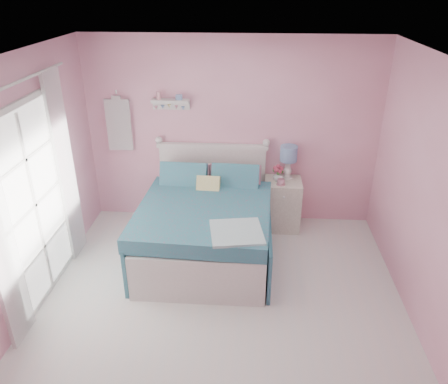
# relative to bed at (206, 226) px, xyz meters

# --- Properties ---
(floor) EXTENTS (4.50, 4.50, 0.00)m
(floor) POSITION_rel_bed_xyz_m (0.27, -1.25, -0.40)
(floor) COLOR silver
(floor) RESTS_ON ground
(room_shell) EXTENTS (4.50, 4.50, 4.50)m
(room_shell) POSITION_rel_bed_xyz_m (0.27, -1.25, 1.19)
(room_shell) COLOR pink
(room_shell) RESTS_ON floor
(bed) EXTENTS (1.64, 2.02, 1.15)m
(bed) POSITION_rel_bed_xyz_m (0.00, 0.00, 0.00)
(bed) COLOR silver
(bed) RESTS_ON floor
(nightstand) EXTENTS (0.50, 0.49, 0.72)m
(nightstand) POSITION_rel_bed_xyz_m (1.00, 0.74, -0.04)
(nightstand) COLOR silver
(nightstand) RESTS_ON floor
(table_lamp) EXTENTS (0.23, 0.23, 0.46)m
(table_lamp) POSITION_rel_bed_xyz_m (1.05, 0.85, 0.64)
(table_lamp) COLOR white
(table_lamp) RESTS_ON nightstand
(vase) EXTENTS (0.17, 0.17, 0.14)m
(vase) POSITION_rel_bed_xyz_m (0.91, 0.74, 0.39)
(vase) COLOR white
(vase) RESTS_ON nightstand
(teacup) EXTENTS (0.13, 0.13, 0.08)m
(teacup) POSITION_rel_bed_xyz_m (0.95, 0.62, 0.36)
(teacup) COLOR pink
(teacup) RESTS_ON nightstand
(roses) EXTENTS (0.14, 0.11, 0.12)m
(roses) POSITION_rel_bed_xyz_m (0.91, 0.74, 0.50)
(roses) COLOR #BC405B
(roses) RESTS_ON vase
(wall_shelf) EXTENTS (0.50, 0.15, 0.25)m
(wall_shelf) POSITION_rel_bed_xyz_m (-0.55, 0.94, 1.34)
(wall_shelf) COLOR silver
(wall_shelf) RESTS_ON room_shell
(hanging_dress) EXTENTS (0.34, 0.03, 0.72)m
(hanging_dress) POSITION_rel_bed_xyz_m (-1.28, 0.93, 1.00)
(hanging_dress) COLOR white
(hanging_dress) RESTS_ON room_shell
(french_door) EXTENTS (0.04, 1.32, 2.16)m
(french_door) POSITION_rel_bed_xyz_m (-1.70, -0.85, 0.68)
(french_door) COLOR silver
(french_door) RESTS_ON floor
(curtain_far) EXTENTS (0.04, 0.40, 2.32)m
(curtain_far) POSITION_rel_bed_xyz_m (-1.65, -0.11, 0.78)
(curtain_far) COLOR white
(curtain_far) RESTS_ON floor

